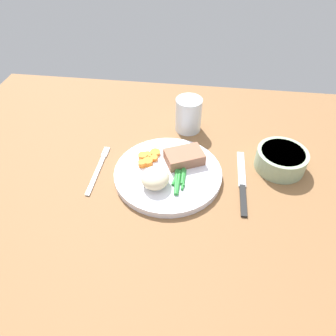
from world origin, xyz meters
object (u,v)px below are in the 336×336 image
dinner_plate (168,174)px  meat_portion (184,157)px  salad_bowl (281,159)px  fork (98,170)px  water_glass (188,117)px  knife (242,183)px

dinner_plate → meat_portion: 5.59cm
meat_portion → salad_bowl: bearing=6.5°
fork → water_glass: water_glass is taller
salad_bowl → fork: bearing=-171.0°
fork → salad_bowl: salad_bowl is taller
dinner_plate → salad_bowl: (26.06, 6.50, 1.91)cm
dinner_plate → water_glass: bearing=81.0°
fork → knife: 33.91cm
fork → dinner_plate: bearing=-2.3°
dinner_plate → fork: size_ratio=1.50×
knife → fork: bearing=-176.6°
knife → water_glass: (-14.08, 19.49, 3.73)cm
dinner_plate → fork: dinner_plate is taller
fork → knife: knife is taller
dinner_plate → salad_bowl: salad_bowl is taller
fork → knife: bearing=-3.2°
knife → water_glass: 24.33cm
meat_portion → water_glass: (-0.33, 15.28, 0.98)cm
dinner_plate → fork: bearing=-179.1°
fork → knife: size_ratio=0.81×
meat_portion → knife: meat_portion is taller
dinner_plate → knife: size_ratio=1.21×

